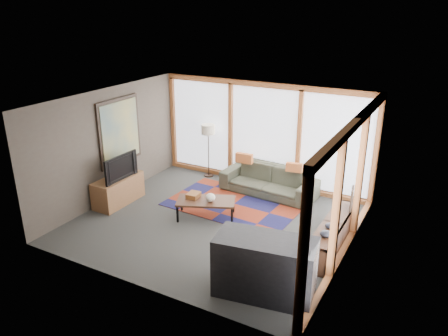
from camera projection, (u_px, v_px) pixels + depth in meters
The scene contains 17 objects.
ground at pixel (215, 222), 9.22m from camera, with size 5.50×5.50×0.00m, color #30302D.
room_envelope at pixel (249, 150), 8.91m from camera, with size 5.52×5.02×2.62m.
rug at pixel (234, 204), 10.05m from camera, with size 2.94×1.89×0.01m, color maroon.
sofa at pixel (269, 181), 10.50m from camera, with size 2.30×0.90×0.67m, color #323528.
pillow_left at pixel (244, 158), 10.65m from camera, with size 0.43×0.13×0.24m, color #B35A29.
pillow_right at pixel (294, 167), 10.10m from camera, with size 0.38×0.11×0.21m, color #B35A29.
floor_lamp at pixel (208, 151), 11.44m from camera, with size 0.36×0.36×1.42m, color #2F1F16, non-canonical shape.
coffee_table at pixel (206, 209), 9.37m from camera, with size 1.23×0.61×0.41m, color #321A10, non-canonical shape.
book_stack at pixel (193, 195), 9.42m from camera, with size 0.24×0.30×0.10m, color brown.
vase at pixel (210, 197), 9.20m from camera, with size 0.21×0.21×0.18m, color beige.
bookshelf at pixel (332, 235), 8.21m from camera, with size 0.39×2.12×0.53m, color #321A10, non-canonical shape.
bowl_a at pixel (326, 234), 7.60m from camera, with size 0.21×0.21×0.11m, color black.
bowl_b at pixel (330, 226), 7.89m from camera, with size 0.17×0.17×0.09m, color black.
shelf_picture at pixel (352, 199), 8.55m from camera, with size 0.04×0.34×0.45m, color black.
tv_console at pixel (118, 190), 10.03m from camera, with size 0.52×1.25×0.62m, color brown.
television at pixel (118, 167), 9.75m from camera, with size 1.00×0.13×0.57m, color black.
bar_counter at pixel (265, 267), 6.81m from camera, with size 1.56×0.73×0.99m, color black.
Camera 1 is at (4.09, -7.10, 4.37)m, focal length 35.00 mm.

